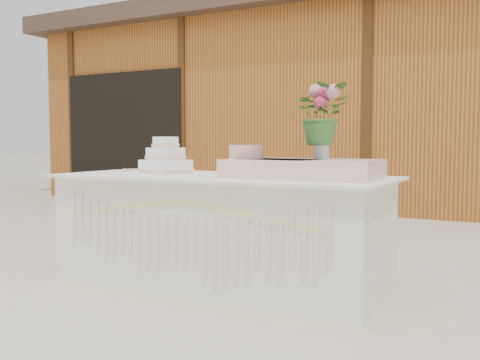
# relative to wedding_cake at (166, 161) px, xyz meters

# --- Properties ---
(ground) EXTENTS (80.00, 80.00, 0.00)m
(ground) POSITION_rel_wedding_cake_xyz_m (0.53, -0.08, -0.86)
(ground) COLOR beige
(ground) RESTS_ON ground
(barn) EXTENTS (12.60, 4.60, 3.30)m
(barn) POSITION_rel_wedding_cake_xyz_m (0.51, 5.91, 0.81)
(barn) COLOR #9F6121
(barn) RESTS_ON ground
(cake_table) EXTENTS (2.40, 1.00, 0.77)m
(cake_table) POSITION_rel_wedding_cake_xyz_m (0.53, -0.09, -0.48)
(cake_table) COLOR white
(cake_table) RESTS_ON ground
(wedding_cake) EXTENTS (0.36, 0.36, 0.28)m
(wedding_cake) POSITION_rel_wedding_cake_xyz_m (0.00, 0.00, 0.00)
(wedding_cake) COLOR white
(wedding_cake) RESTS_ON cake_table
(pink_cake_stand) EXTENTS (0.30, 0.30, 0.21)m
(pink_cake_stand) POSITION_rel_wedding_cake_xyz_m (0.73, -0.07, 0.03)
(pink_cake_stand) COLOR white
(pink_cake_stand) RESTS_ON cake_table
(satin_runner) EXTENTS (0.99, 0.59, 0.12)m
(satin_runner) POSITION_rel_wedding_cake_xyz_m (1.14, -0.07, -0.03)
(satin_runner) COLOR #FFD3CD
(satin_runner) RESTS_ON cake_table
(flower_vase) EXTENTS (0.10, 0.10, 0.14)m
(flower_vase) POSITION_rel_wedding_cake_xyz_m (1.24, 0.01, 0.10)
(flower_vase) COLOR silver
(flower_vase) RESTS_ON satin_runner
(bouquet) EXTENTS (0.44, 0.41, 0.40)m
(bouquet) POSITION_rel_wedding_cake_xyz_m (1.24, 0.01, 0.37)
(bouquet) COLOR #35692A
(bouquet) RESTS_ON flower_vase
(loose_flowers) EXTENTS (0.28, 0.40, 0.02)m
(loose_flowers) POSITION_rel_wedding_cake_xyz_m (-0.47, 0.05, -0.08)
(loose_flowers) COLOR pink
(loose_flowers) RESTS_ON cake_table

